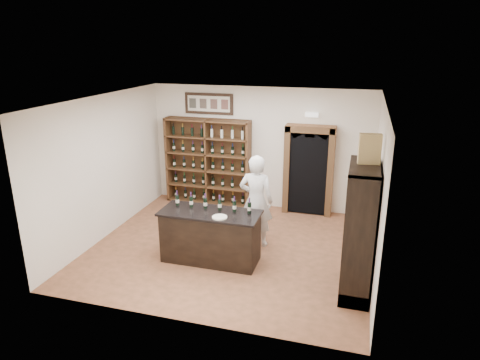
{
  "coord_description": "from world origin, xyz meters",
  "views": [
    {
      "loc": [
        2.37,
        -7.53,
        4.04
      ],
      "look_at": [
        0.12,
        0.3,
        1.37
      ],
      "focal_mm": 32.0,
      "sensor_mm": 36.0,
      "label": 1
    }
  ],
  "objects_px": {
    "wine_shelf": "(208,162)",
    "side_cabinet": "(360,250)",
    "tasting_counter": "(211,237)",
    "counter_bottle_0": "(177,200)",
    "shopkeeper": "(256,201)",
    "wine_crate": "(370,149)"
  },
  "relations": [
    {
      "from": "counter_bottle_0",
      "to": "shopkeeper",
      "type": "height_order",
      "value": "shopkeeper"
    },
    {
      "from": "shopkeeper",
      "to": "side_cabinet",
      "type": "bearing_deg",
      "value": 150.58
    },
    {
      "from": "wine_shelf",
      "to": "side_cabinet",
      "type": "distance_m",
      "value": 5.02
    },
    {
      "from": "counter_bottle_0",
      "to": "side_cabinet",
      "type": "bearing_deg",
      "value": -7.4
    },
    {
      "from": "side_cabinet",
      "to": "shopkeeper",
      "type": "relative_size",
      "value": 1.15
    },
    {
      "from": "side_cabinet",
      "to": "wine_crate",
      "type": "bearing_deg",
      "value": 88.03
    },
    {
      "from": "wine_shelf",
      "to": "tasting_counter",
      "type": "bearing_deg",
      "value": -69.44
    },
    {
      "from": "side_cabinet",
      "to": "shopkeeper",
      "type": "distance_m",
      "value": 2.4
    },
    {
      "from": "side_cabinet",
      "to": "shopkeeper",
      "type": "bearing_deg",
      "value": 149.65
    },
    {
      "from": "counter_bottle_0",
      "to": "wine_crate",
      "type": "bearing_deg",
      "value": -5.51
    },
    {
      "from": "counter_bottle_0",
      "to": "wine_crate",
      "type": "height_order",
      "value": "wine_crate"
    },
    {
      "from": "counter_bottle_0",
      "to": "side_cabinet",
      "type": "xyz_separation_m",
      "value": [
        3.44,
        -0.45,
        -0.35
      ]
    },
    {
      "from": "tasting_counter",
      "to": "wine_crate",
      "type": "distance_m",
      "value": 3.36
    },
    {
      "from": "counter_bottle_0",
      "to": "shopkeeper",
      "type": "bearing_deg",
      "value": 28.91
    },
    {
      "from": "tasting_counter",
      "to": "counter_bottle_0",
      "type": "xyz_separation_m",
      "value": [
        -0.72,
        0.15,
        0.61
      ]
    },
    {
      "from": "wine_shelf",
      "to": "tasting_counter",
      "type": "distance_m",
      "value": 3.19
    },
    {
      "from": "wine_crate",
      "to": "tasting_counter",
      "type": "bearing_deg",
      "value": 169.65
    },
    {
      "from": "wine_shelf",
      "to": "tasting_counter",
      "type": "relative_size",
      "value": 1.17
    },
    {
      "from": "tasting_counter",
      "to": "counter_bottle_0",
      "type": "bearing_deg",
      "value": 168.43
    },
    {
      "from": "wine_shelf",
      "to": "tasting_counter",
      "type": "height_order",
      "value": "wine_shelf"
    },
    {
      "from": "counter_bottle_0",
      "to": "tasting_counter",
      "type": "bearing_deg",
      "value": -11.57
    },
    {
      "from": "wine_shelf",
      "to": "side_cabinet",
      "type": "height_order",
      "value": "same"
    }
  ]
}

